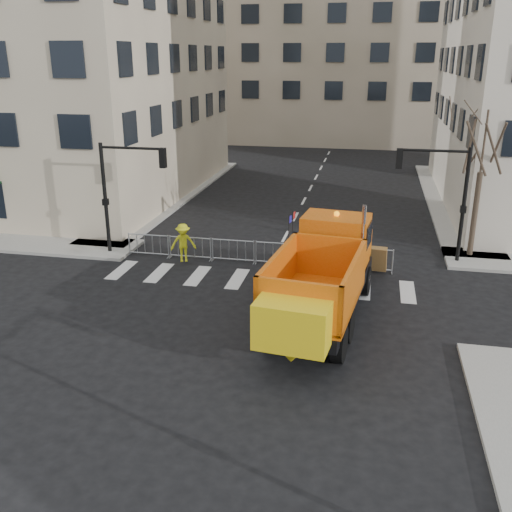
% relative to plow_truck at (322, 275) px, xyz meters
% --- Properties ---
extents(ground, '(120.00, 120.00, 0.00)m').
position_rel_plow_truck_xyz_m(ground, '(-2.85, -1.97, -1.83)').
color(ground, black).
rests_on(ground, ground).
extents(sidewalk_back, '(64.00, 5.00, 0.15)m').
position_rel_plow_truck_xyz_m(sidewalk_back, '(-2.85, 6.53, -1.76)').
color(sidewalk_back, gray).
rests_on(sidewalk_back, ground).
extents(building_far, '(30.00, 18.00, 24.00)m').
position_rel_plow_truck_xyz_m(building_far, '(-2.85, 50.03, 10.17)').
color(building_far, gray).
rests_on(building_far, ground).
extents(traffic_light_left, '(0.18, 0.18, 5.40)m').
position_rel_plow_truck_xyz_m(traffic_light_left, '(-10.85, 5.53, 0.87)').
color(traffic_light_left, black).
rests_on(traffic_light_left, ground).
extents(traffic_light_right, '(0.18, 0.18, 5.40)m').
position_rel_plow_truck_xyz_m(traffic_light_right, '(5.65, 7.53, 0.87)').
color(traffic_light_right, black).
rests_on(traffic_light_right, ground).
extents(crowd_barriers, '(12.60, 0.60, 1.10)m').
position_rel_plow_truck_xyz_m(crowd_barriers, '(-3.60, 5.63, -1.28)').
color(crowd_barriers, '#9EA0A5').
rests_on(crowd_barriers, ground).
extents(street_tree, '(3.00, 3.00, 7.50)m').
position_rel_plow_truck_xyz_m(street_tree, '(6.35, 8.53, 1.92)').
color(street_tree, '#382B21').
rests_on(street_tree, ground).
extents(plow_truck, '(4.18, 10.87, 4.12)m').
position_rel_plow_truck_xyz_m(plow_truck, '(0.00, 0.00, 0.00)').
color(plow_truck, black).
rests_on(plow_truck, ground).
extents(cop_a, '(0.71, 0.56, 1.69)m').
position_rel_plow_truck_xyz_m(cop_a, '(-0.20, 5.03, -0.98)').
color(cop_a, black).
rests_on(cop_a, ground).
extents(cop_b, '(0.98, 0.81, 1.85)m').
position_rel_plow_truck_xyz_m(cop_b, '(-0.15, 5.03, -0.90)').
color(cop_b, black).
rests_on(cop_b, ground).
extents(cop_c, '(1.10, 1.12, 1.90)m').
position_rel_plow_truck_xyz_m(cop_c, '(1.14, 5.03, -0.88)').
color(cop_c, black).
rests_on(cop_c, ground).
extents(worker, '(1.33, 1.06, 1.80)m').
position_rel_plow_truck_xyz_m(worker, '(-6.82, 4.83, -0.78)').
color(worker, gold).
rests_on(worker, sidewalk_back).
extents(newspaper_box, '(0.57, 0.54, 1.10)m').
position_rel_plow_truck_xyz_m(newspaper_box, '(0.10, 4.53, -1.13)').
color(newspaper_box, '#AF1D0D').
rests_on(newspaper_box, sidewalk_back).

